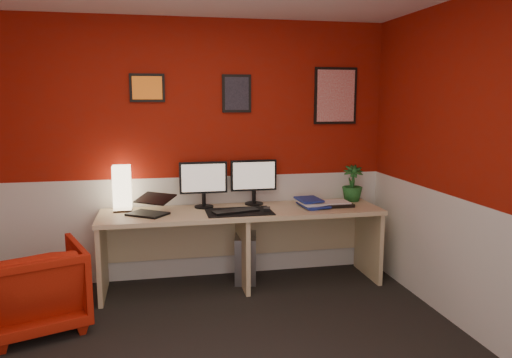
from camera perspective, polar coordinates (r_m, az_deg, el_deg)
name	(u,v)px	position (r m, az deg, el deg)	size (l,w,h in m)	color
wall_back	(183,152)	(4.77, -8.42, 3.16)	(4.00, 0.01, 2.50)	#901306
wall_front	(260,284)	(1.36, 0.47, -12.05)	(4.00, 0.01, 2.50)	#901306
wall_right	(488,171)	(3.78, 25.26, 0.82)	(0.01, 3.50, 2.50)	#901306
wainscot_back	(185,228)	(4.90, -8.21, -5.59)	(4.00, 0.01, 1.00)	silver
wainscot_right	(479,274)	(3.95, 24.45, -10.01)	(0.01, 3.50, 1.00)	silver
desk	(243,248)	(4.67, -1.57, -7.97)	(2.60, 0.65, 0.73)	#D1BC86
shoji_lamp	(122,190)	(4.66, -15.25, -1.18)	(0.16, 0.16, 0.40)	#FFE5B2
laptop	(147,203)	(4.46, -12.49, -2.71)	(0.33, 0.23, 0.22)	black
monitor_left	(203,177)	(4.65, -6.11, 0.20)	(0.45, 0.06, 0.58)	black
monitor_right	(254,175)	(4.76, -0.24, 0.46)	(0.45, 0.06, 0.58)	black
desk_mat	(239,212)	(4.49, -1.96, -3.81)	(0.60, 0.38, 0.01)	black
keyboard	(236,211)	(4.47, -2.36, -3.73)	(0.42, 0.14, 0.02)	black
mouse	(267,209)	(4.51, 1.26, -3.51)	(0.06, 0.10, 0.03)	black
book_bottom	(302,206)	(4.68, 5.34, -3.15)	(0.24, 0.32, 0.03)	navy
book_middle	(300,203)	(4.69, 5.12, -2.83)	(0.22, 0.31, 0.02)	silver
book_top	(298,200)	(4.70, 4.94, -2.50)	(0.21, 0.29, 0.03)	navy
zen_tray	(333,204)	(4.80, 8.91, -2.91)	(0.35, 0.25, 0.03)	black
potted_plant	(352,183)	(5.04, 11.11, -0.49)	(0.20, 0.20, 0.36)	#19591E
pc_tower	(246,256)	(4.87, -1.20, -8.96)	(0.20, 0.45, 0.45)	#99999E
armchair	(34,288)	(4.19, -24.28, -11.40)	(0.70, 0.72, 0.65)	#B11F0D
art_left	(147,88)	(4.73, -12.49, 10.27)	(0.32, 0.02, 0.26)	orange
art_center	(237,94)	(4.79, -2.26, 9.86)	(0.28, 0.02, 0.36)	black
art_right	(335,96)	(5.05, 9.19, 9.49)	(0.44, 0.02, 0.56)	red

